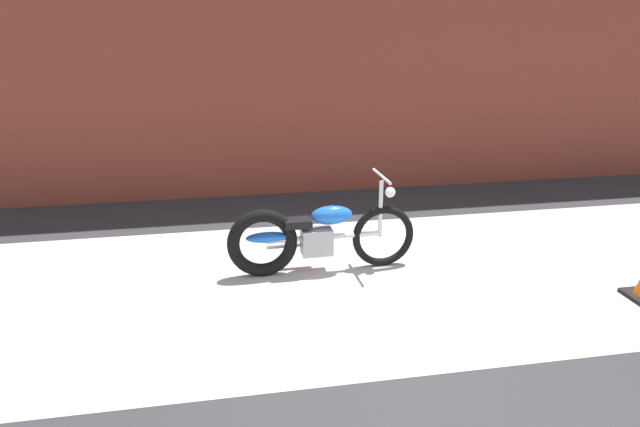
% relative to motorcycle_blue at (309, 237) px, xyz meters
% --- Properties ---
extents(ground_plane, '(80.00, 80.00, 0.00)m').
position_rel_motorcycle_blue_xyz_m(ground_plane, '(0.46, -2.05, -0.40)').
color(ground_plane, '#2D2D30').
extents(sidewalk_slab, '(36.00, 3.50, 0.01)m').
position_rel_motorcycle_blue_xyz_m(sidewalk_slab, '(0.46, -0.30, -0.40)').
color(sidewalk_slab, '#B2ADA3').
rests_on(sidewalk_slab, ground).
extents(motorcycle_blue, '(2.01, 0.58, 1.03)m').
position_rel_motorcycle_blue_xyz_m(motorcycle_blue, '(0.00, 0.00, 0.00)').
color(motorcycle_blue, black).
rests_on(motorcycle_blue, ground).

